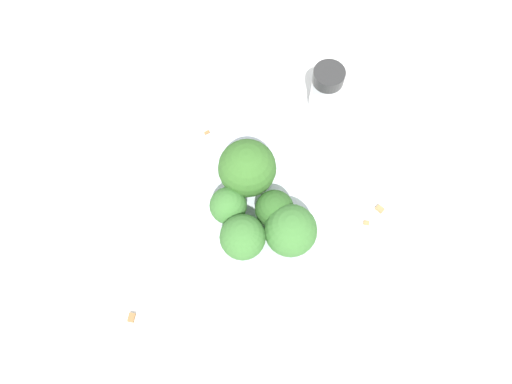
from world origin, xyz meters
TOP-DOWN VIEW (x-y plane):
  - ground_plane at (0.00, 0.00)m, footprint 3.00×3.00m
  - bowl at (0.00, 0.00)m, footprint 0.20×0.20m
  - broccoli_floret_0 at (-0.03, -0.01)m, footprint 0.04×0.04m
  - broccoli_floret_1 at (0.03, -0.04)m, footprint 0.05×0.05m
  - broccoli_floret_2 at (-0.01, 0.02)m, footprint 0.06×0.06m
  - broccoli_floret_3 at (-0.01, -0.05)m, footprint 0.05×0.05m
  - broccoli_floret_4 at (0.02, -0.02)m, footprint 0.04×0.04m
  - pepper_shaker at (0.08, 0.15)m, footprint 0.04×0.04m
  - almond_crumb_0 at (-0.13, -0.11)m, footprint 0.01×0.01m
  - almond_crumb_1 at (-0.06, 0.11)m, footprint 0.01×0.01m
  - almond_crumb_2 at (0.13, -0.01)m, footprint 0.01×0.01m
  - almond_crumb_3 at (0.14, 0.01)m, footprint 0.01×0.01m

SIDE VIEW (x-z plane):
  - ground_plane at x=0.00m, z-range 0.00..0.00m
  - almond_crumb_1 at x=-0.06m, z-range 0.00..0.01m
  - almond_crumb_2 at x=0.13m, z-range 0.00..0.01m
  - almond_crumb_3 at x=0.14m, z-range 0.00..0.01m
  - almond_crumb_0 at x=-0.13m, z-range 0.00..0.01m
  - bowl at x=0.00m, z-range 0.00..0.04m
  - pepper_shaker at x=0.08m, z-range 0.00..0.07m
  - broccoli_floret_0 at x=-0.03m, z-range 0.05..0.09m
  - broccoli_floret_4 at x=0.02m, z-range 0.05..0.10m
  - broccoli_floret_1 at x=0.03m, z-range 0.05..0.10m
  - broccoli_floret_3 at x=-0.01m, z-range 0.05..0.10m
  - broccoli_floret_2 at x=-0.01m, z-range 0.05..0.12m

